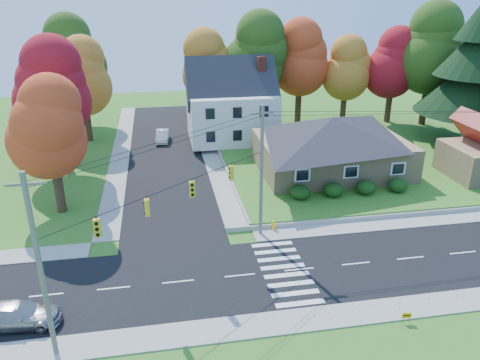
# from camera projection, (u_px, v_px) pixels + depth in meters

# --- Properties ---
(ground) EXTENTS (120.00, 120.00, 0.00)m
(ground) POSITION_uv_depth(u_px,v_px,m) (299.00, 270.00, 31.05)
(ground) COLOR #3D7923
(road_main) EXTENTS (90.00, 8.00, 0.02)m
(road_main) POSITION_uv_depth(u_px,v_px,m) (299.00, 269.00, 31.04)
(road_main) COLOR black
(road_main) RESTS_ON ground
(road_cross) EXTENTS (8.00, 44.00, 0.02)m
(road_cross) POSITION_uv_depth(u_px,v_px,m) (166.00, 151.00, 53.41)
(road_cross) COLOR black
(road_cross) RESTS_ON ground
(sidewalk_north) EXTENTS (90.00, 2.00, 0.08)m
(sidewalk_north) POSITION_uv_depth(u_px,v_px,m) (280.00, 233.00, 35.58)
(sidewalk_north) COLOR #9C9A90
(sidewalk_north) RESTS_ON ground
(sidewalk_south) EXTENTS (90.00, 2.00, 0.08)m
(sidewalk_south) POSITION_uv_depth(u_px,v_px,m) (325.00, 317.00, 26.48)
(sidewalk_south) COLOR #9C9A90
(sidewalk_south) RESTS_ON ground
(lawn) EXTENTS (30.00, 30.00, 0.50)m
(lawn) POSITION_uv_depth(u_px,v_px,m) (357.00, 153.00, 52.18)
(lawn) COLOR #3D7923
(lawn) RESTS_ON ground
(ranch_house) EXTENTS (14.60, 10.60, 5.40)m
(ranch_house) POSITION_uv_depth(u_px,v_px,m) (332.00, 143.00, 45.67)
(ranch_house) COLOR tan
(ranch_house) RESTS_ON lawn
(colonial_house) EXTENTS (10.40, 8.40, 9.60)m
(colonial_house) POSITION_uv_depth(u_px,v_px,m) (232.00, 105.00, 54.79)
(colonial_house) COLOR silver
(colonial_house) RESTS_ON lawn
(hedge_row) EXTENTS (10.70, 1.70, 1.27)m
(hedge_row) POSITION_uv_depth(u_px,v_px,m) (350.00, 188.00, 40.76)
(hedge_row) COLOR #163A10
(hedge_row) RESTS_ON lawn
(traffic_infrastructure) EXTENTS (38.10, 10.66, 10.00)m
(traffic_infrastructure) POSITION_uv_depth(u_px,v_px,m) (295.00, 191.00, 30.29)
(traffic_infrastructure) COLOR #666059
(traffic_infrastructure) RESTS_ON ground
(tree_lot_0) EXTENTS (6.72, 6.72, 12.51)m
(tree_lot_0) POSITION_uv_depth(u_px,v_px,m) (208.00, 66.00, 58.51)
(tree_lot_0) COLOR #3F2A19
(tree_lot_0) RESTS_ON lawn
(tree_lot_1) EXTENTS (7.84, 7.84, 14.60)m
(tree_lot_1) POSITION_uv_depth(u_px,v_px,m) (257.00, 55.00, 58.07)
(tree_lot_1) COLOR #3F2A19
(tree_lot_1) RESTS_ON lawn
(tree_lot_2) EXTENTS (7.28, 7.28, 13.56)m
(tree_lot_2) POSITION_uv_depth(u_px,v_px,m) (300.00, 58.00, 60.21)
(tree_lot_2) COLOR #3F2A19
(tree_lot_2) RESTS_ON lawn
(tree_lot_3) EXTENTS (6.16, 6.16, 11.47)m
(tree_lot_3) POSITION_uv_depth(u_px,v_px,m) (347.00, 68.00, 60.78)
(tree_lot_3) COLOR #3F2A19
(tree_lot_3) RESTS_ON lawn
(tree_lot_4) EXTENTS (6.72, 6.72, 12.51)m
(tree_lot_4) POSITION_uv_depth(u_px,v_px,m) (394.00, 63.00, 60.59)
(tree_lot_4) COLOR #3F2A19
(tree_lot_4) RESTS_ON lawn
(tree_lot_5) EXTENTS (8.40, 8.40, 15.64)m
(tree_lot_5) POSITION_uv_depth(u_px,v_px,m) (433.00, 49.00, 58.68)
(tree_lot_5) COLOR #3F2A19
(tree_lot_5) RESTS_ON lawn
(conifer_east_a) EXTENTS (12.80, 12.80, 16.96)m
(conifer_east_a) POSITION_uv_depth(u_px,v_px,m) (480.00, 65.00, 51.89)
(conifer_east_a) COLOR #3F2A19
(conifer_east_a) RESTS_ON lawn
(tree_west_0) EXTENTS (6.16, 6.16, 11.47)m
(tree_west_0) POSITION_uv_depth(u_px,v_px,m) (49.00, 129.00, 36.48)
(tree_west_0) COLOR #3F2A19
(tree_west_0) RESTS_ON ground
(tree_west_1) EXTENTS (7.28, 7.28, 13.56)m
(tree_west_1) POSITION_uv_depth(u_px,v_px,m) (57.00, 87.00, 44.92)
(tree_west_1) COLOR #3F2A19
(tree_west_1) RESTS_ON ground
(tree_west_2) EXTENTS (6.72, 6.72, 12.51)m
(tree_west_2) POSITION_uv_depth(u_px,v_px,m) (82.00, 76.00, 54.43)
(tree_west_2) COLOR #3F2A19
(tree_west_2) RESTS_ON ground
(tree_west_3) EXTENTS (7.84, 7.84, 14.60)m
(tree_west_3) POSITION_uv_depth(u_px,v_px,m) (73.00, 56.00, 60.89)
(tree_west_3) COLOR #3F2A19
(tree_west_3) RESTS_ON ground
(silver_sedan) EXTENTS (4.85, 2.28, 1.37)m
(silver_sedan) POSITION_uv_depth(u_px,v_px,m) (17.00, 315.00, 25.66)
(silver_sedan) COLOR #9D9CA0
(silver_sedan) RESTS_ON road_main
(white_car) EXTENTS (1.79, 4.24, 1.36)m
(white_car) POSITION_uv_depth(u_px,v_px,m) (162.00, 136.00, 56.66)
(white_car) COLOR silver
(white_car) RESTS_ON road_cross
(fire_hydrant) EXTENTS (0.46, 0.36, 0.81)m
(fire_hydrant) POSITION_uv_depth(u_px,v_px,m) (274.00, 226.00, 35.97)
(fire_hydrant) COLOR yellow
(fire_hydrant) RESTS_ON ground
(yard_sign) EXTENTS (0.51, 0.11, 0.64)m
(yard_sign) POSITION_uv_depth(u_px,v_px,m) (407.00, 316.00, 25.97)
(yard_sign) COLOR black
(yard_sign) RESTS_ON ground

